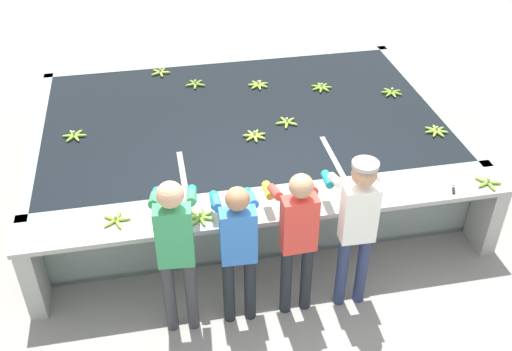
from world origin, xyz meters
name	(u,v)px	position (x,y,z in m)	size (l,w,h in m)	color
ground_plane	(277,287)	(0.00, 0.00, 0.00)	(80.00, 80.00, 0.00)	gray
wash_tank	(242,146)	(0.00, 2.05, 0.44)	(4.90, 3.21, 0.89)	gray
work_ledge	(274,226)	(0.00, 0.23, 0.64)	(4.90, 0.45, 0.89)	#9E9E99
worker_0	(175,244)	(-0.99, -0.28, 1.02)	(0.45, 0.73, 1.70)	#38383D
worker_1	(238,243)	(-0.44, -0.27, 0.93)	(0.42, 0.71, 1.56)	#1E2328
worker_2	(297,232)	(0.11, -0.26, 0.96)	(0.42, 0.71, 1.61)	#1E2328
worker_3	(357,220)	(0.66, -0.27, 1.02)	(0.42, 0.72, 1.68)	navy
banana_bunch_floating_0	(392,92)	(1.99, 2.21, 0.90)	(0.28, 0.27, 0.08)	#75A333
banana_bunch_floating_1	(195,84)	(-0.46, 2.93, 0.90)	(0.27, 0.27, 0.08)	#75A333
banana_bunch_floating_2	(160,72)	(-0.89, 3.37, 0.90)	(0.28, 0.27, 0.08)	#9EC642
banana_bunch_floating_3	(321,87)	(1.14, 2.52, 0.90)	(0.28, 0.28, 0.08)	#7FAD33
banana_bunch_floating_4	(255,136)	(0.06, 1.52, 0.90)	(0.28, 0.27, 0.08)	#93BC3D
banana_bunch_floating_5	(436,131)	(2.14, 1.21, 0.90)	(0.28, 0.28, 0.08)	#8CB738
banana_bunch_floating_6	(287,122)	(0.49, 1.74, 0.90)	(0.26, 0.28, 0.08)	#8CB738
banana_bunch_floating_7	(258,85)	(0.35, 2.75, 0.90)	(0.28, 0.27, 0.08)	#93BC3D
banana_bunch_floating_8	(74,136)	(-1.96, 1.91, 0.90)	(0.28, 0.27, 0.08)	#8CB738
banana_bunch_ledge_0	(200,217)	(-0.72, 0.18, 0.91)	(0.28, 0.28, 0.08)	#75A333
banana_bunch_ledge_1	(488,183)	(2.22, 0.16, 0.91)	(0.28, 0.27, 0.08)	#75A333
banana_bunch_ledge_2	(116,220)	(-1.50, 0.29, 0.91)	(0.26, 0.28, 0.08)	#8CB738
knife_0	(453,187)	(1.85, 0.18, 0.90)	(0.17, 0.33, 0.02)	silver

